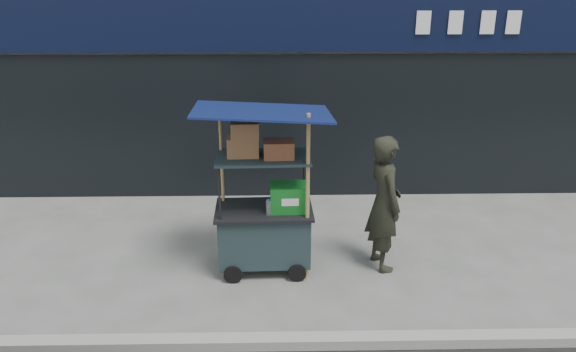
{
  "coord_description": "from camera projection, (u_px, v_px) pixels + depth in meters",
  "views": [
    {
      "loc": [
        -0.07,
        -5.06,
        3.77
      ],
      "look_at": [
        0.06,
        1.2,
        1.38
      ],
      "focal_mm": 35.0,
      "sensor_mm": 36.0,
      "label": 1
    }
  ],
  "objects": [
    {
      "name": "ground",
      "position": [
        285.0,
        335.0,
        6.07
      ],
      "size": [
        80.0,
        80.0,
        0.0
      ],
      "primitive_type": "plane",
      "color": "#60605B",
      "rests_on": "ground"
    },
    {
      "name": "curb",
      "position": [
        285.0,
        342.0,
        5.86
      ],
      "size": [
        80.0,
        0.18,
        0.12
      ],
      "primitive_type": "cube",
      "color": "#9A9A91",
      "rests_on": "ground"
    },
    {
      "name": "vendor_cart",
      "position": [
        265.0,
        214.0,
        7.12
      ],
      "size": [
        1.67,
        1.2,
        2.21
      ],
      "rotation": [
        0.0,
        0.0,
        0.03
      ],
      "color": "black",
      "rests_on": "ground"
    },
    {
      "name": "vendor_man",
      "position": [
        384.0,
        203.0,
        7.15
      ],
      "size": [
        0.57,
        0.74,
        1.79
      ],
      "primitive_type": "imported",
      "rotation": [
        0.0,
        0.0,
        1.81
      ],
      "color": "black",
      "rests_on": "ground"
    }
  ]
}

